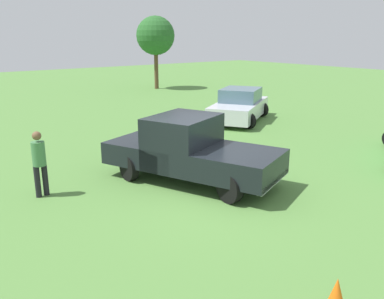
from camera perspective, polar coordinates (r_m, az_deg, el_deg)
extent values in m
plane|color=#54843D|center=(10.53, 2.19, -5.80)|extent=(80.00, 80.00, 0.00)
cylinder|color=black|center=(11.14, 8.94, -2.74)|extent=(0.74, 0.22, 0.74)
cylinder|color=black|center=(9.73, 5.29, -5.39)|extent=(0.74, 0.22, 0.74)
cylinder|color=black|center=(12.53, -4.09, -0.49)|extent=(0.74, 0.22, 0.74)
cylinder|color=black|center=(11.29, -8.82, -2.48)|extent=(0.74, 0.22, 0.74)
cube|color=black|center=(10.35, 6.82, -2.13)|extent=(2.48, 2.50, 0.64)
cube|color=black|center=(11.02, -1.28, 1.15)|extent=(2.13, 2.36, 1.40)
cube|color=slate|center=(10.92, -1.29, 3.38)|extent=(1.86, 2.13, 0.48)
cube|color=black|center=(11.64, -5.25, -0.15)|extent=(2.84, 2.64, 0.60)
cube|color=silver|center=(10.13, 11.40, -4.30)|extent=(0.79, 1.77, 0.16)
cylinder|color=black|center=(17.52, 7.98, 4.01)|extent=(0.68, 0.20, 0.68)
cylinder|color=black|center=(17.92, 2.98, 4.40)|extent=(0.68, 0.20, 0.68)
cylinder|color=black|center=(20.34, 9.81, 5.56)|extent=(0.68, 0.20, 0.68)
cylinder|color=black|center=(20.69, 5.44, 5.89)|extent=(0.68, 0.20, 0.68)
cube|color=silver|center=(19.06, 6.62, 5.63)|extent=(3.92, 4.75, 0.68)
cube|color=slate|center=(19.17, 6.85, 7.62)|extent=(2.42, 2.52, 0.60)
cylinder|color=black|center=(10.69, -20.85, -4.25)|extent=(0.14, 0.14, 0.80)
cylinder|color=black|center=(10.77, -19.89, -4.02)|extent=(0.14, 0.14, 0.80)
cylinder|color=#477F4C|center=(10.52, -20.73, -0.56)|extent=(0.36, 0.36, 0.60)
sphere|color=brown|center=(10.41, -20.96, 1.81)|extent=(0.22, 0.22, 0.22)
cylinder|color=brown|center=(30.65, -5.03, 11.29)|extent=(0.29, 0.29, 2.99)
sphere|color=#286028|center=(30.56, -5.14, 15.64)|extent=(2.77, 2.77, 2.77)
cone|color=orange|center=(6.52, 19.59, -18.71)|extent=(0.32, 0.32, 0.55)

